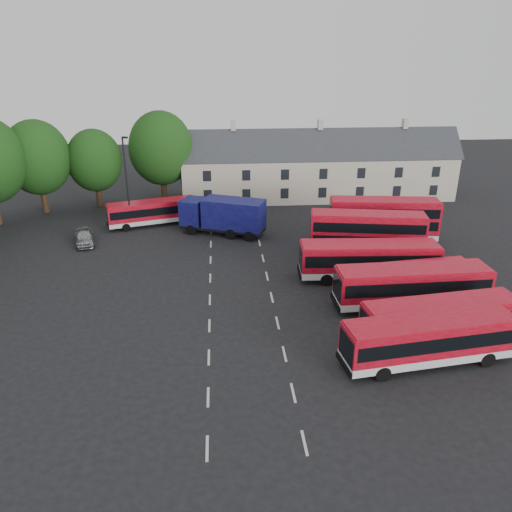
# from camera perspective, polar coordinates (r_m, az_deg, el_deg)

# --- Properties ---
(ground) EXTENTS (140.00, 140.00, 0.00)m
(ground) POSITION_cam_1_polar(r_m,az_deg,el_deg) (38.57, -5.32, -6.39)
(ground) COLOR black
(ground) RESTS_ON ground
(lane_markings) EXTENTS (5.15, 33.80, 0.01)m
(lane_markings) POSITION_cam_1_polar(r_m,az_deg,el_deg) (40.33, -1.73, -4.87)
(lane_markings) COLOR beige
(lane_markings) RESTS_ON ground
(treeline) EXTENTS (29.92, 32.59, 12.01)m
(treeline) POSITION_cam_1_polar(r_m,az_deg,el_deg) (58.52, -26.39, 8.68)
(treeline) COLOR black
(treeline) RESTS_ON ground
(terrace_houses) EXTENTS (35.70, 7.13, 10.06)m
(terrace_houses) POSITION_cam_1_polar(r_m,az_deg,el_deg) (66.62, 7.10, 9.90)
(terrace_houses) COLOR beige
(terrace_houses) RESTS_ON ground
(bus_row_a) EXTENTS (11.39, 3.99, 3.15)m
(bus_row_a) POSITION_cam_1_polar(r_m,az_deg,el_deg) (33.63, 19.22, -8.78)
(bus_row_a) COLOR silver
(bus_row_a) RESTS_ON ground
(bus_row_b) EXTENTS (11.07, 3.80, 3.07)m
(bus_row_b) POSITION_cam_1_polar(r_m,az_deg,el_deg) (36.25, 20.39, -6.61)
(bus_row_b) COLOR silver
(bus_row_b) RESTS_ON ground
(bus_row_c) EXTENTS (11.82, 3.04, 3.32)m
(bus_row_c) POSITION_cam_1_polar(r_m,az_deg,el_deg) (40.06, 17.42, -3.03)
(bus_row_c) COLOR silver
(bus_row_c) RESTS_ON ground
(bus_row_d) EXTENTS (9.96, 3.36, 2.76)m
(bus_row_d) POSITION_cam_1_polar(r_m,az_deg,el_deg) (41.83, 17.38, -2.39)
(bus_row_d) COLOR silver
(bus_row_d) RESTS_ON ground
(bus_row_e) EXTENTS (11.90, 3.32, 3.33)m
(bus_row_e) POSITION_cam_1_polar(r_m,az_deg,el_deg) (43.84, 12.79, -0.19)
(bus_row_e) COLOR silver
(bus_row_e) RESTS_ON ground
(bus_dd_south) EXTENTS (10.93, 4.12, 4.38)m
(bus_dd_south) POSITION_cam_1_polar(r_m,az_deg,el_deg) (48.37, 12.58, 2.69)
(bus_dd_south) COLOR silver
(bus_dd_south) RESTS_ON ground
(bus_dd_north) EXTENTS (11.14, 3.80, 4.48)m
(bus_dd_north) POSITION_cam_1_polar(r_m,az_deg,el_deg) (52.72, 14.37, 4.30)
(bus_dd_north) COLOR silver
(bus_dd_north) RESTS_ON ground
(bus_north) EXTENTS (10.05, 4.97, 2.78)m
(bus_north) POSITION_cam_1_polar(r_m,az_deg,el_deg) (57.20, -11.76, 5.09)
(bus_north) COLOR silver
(bus_north) RESTS_ON ground
(box_truck) EXTENTS (9.34, 5.89, 3.91)m
(box_truck) POSITION_cam_1_polar(r_m,az_deg,el_deg) (53.17, -3.71, 4.75)
(box_truck) COLOR black
(box_truck) RESTS_ON ground
(silver_car) EXTENTS (2.93, 4.80, 1.53)m
(silver_car) POSITION_cam_1_polar(r_m,az_deg,el_deg) (53.85, -19.03, 2.11)
(silver_car) COLOR #999DA1
(silver_car) RESTS_ON ground
(lamppost) EXTENTS (0.70, 0.46, 10.14)m
(lamppost) POSITION_cam_1_polar(r_m,az_deg,el_deg) (55.29, -14.53, 8.25)
(lamppost) COLOR black
(lamppost) RESTS_ON ground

